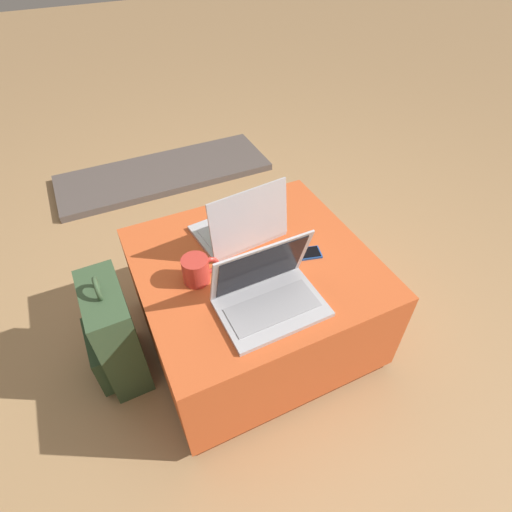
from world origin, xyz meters
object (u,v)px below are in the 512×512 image
at_px(laptop_far, 241,226).
at_px(coffee_mug, 197,269).
at_px(laptop_near, 268,294).
at_px(cell_phone, 304,254).
at_px(backpack, 114,336).

height_order(laptop_far, coffee_mug, laptop_far).
height_order(laptop_near, cell_phone, laptop_near).
distance_m(laptop_near, coffee_mug, 0.27).
bearing_deg(backpack, laptop_near, 60.37).
bearing_deg(backpack, coffee_mug, 77.25).
relative_size(backpack, coffee_mug, 3.93).
bearing_deg(laptop_near, laptop_far, 79.29).
bearing_deg(cell_phone, coffee_mug, -83.14).
bearing_deg(backpack, laptop_far, 96.40).
bearing_deg(laptop_far, laptop_near, 74.12).
relative_size(laptop_far, coffee_mug, 2.58).
distance_m(laptop_near, laptop_far, 0.36).
bearing_deg(coffee_mug, laptop_near, -50.28).
relative_size(laptop_near, backpack, 0.65).
xyz_separation_m(laptop_near, laptop_far, (0.06, 0.35, 0.00)).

